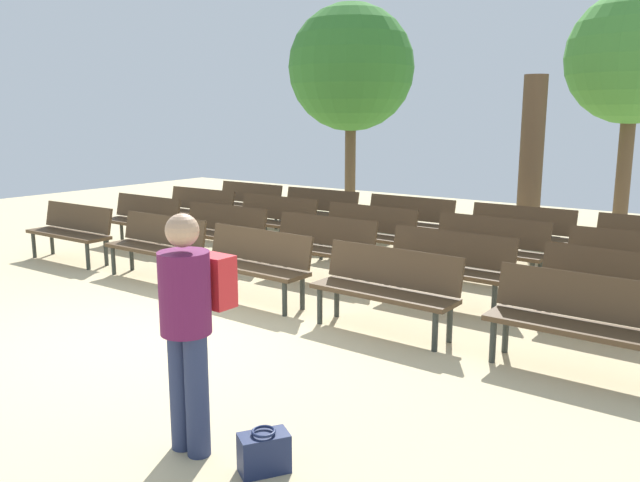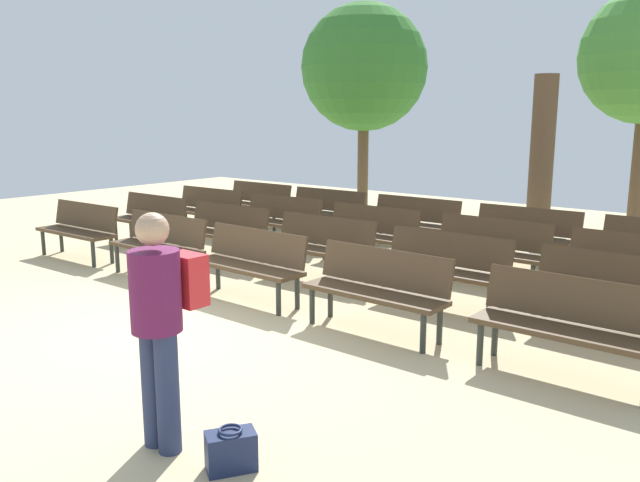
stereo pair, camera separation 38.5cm
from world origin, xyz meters
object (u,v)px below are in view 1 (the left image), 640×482
Objects in this scene: bench_r1_c1 at (221,230)px; bench_r3_c2 at (407,219)px; bench_r1_c2 at (321,244)px; bench_r1_c3 at (447,263)px; bench_r0_c3 at (386,285)px; bench_r1_c4 at (616,288)px; bench_r2_c0 at (198,209)px; bench_r2_c3 at (488,245)px; bench_r3_c1 at (318,210)px; bench_r0_c4 at (581,318)px; bench_r3_c0 at (247,202)px; bench_r0_c2 at (253,261)px; tree_1 at (351,68)px; bench_r3_c3 at (519,231)px; bench_r1_c0 at (142,218)px; bench_r2_c2 at (366,231)px; handbag at (264,452)px; bench_r0_c0 at (72,229)px; bench_r2_c4 at (634,264)px; bench_r2_c1 at (274,218)px; tree_0 at (634,58)px; bench_r0_c1 at (158,243)px; visitor_with_backpack at (190,319)px; tree_2 at (531,158)px.

bench_r1_c1 is 3.19m from bench_r3_c2.
bench_r1_c3 is at bearing -2.21° from bench_r1_c2.
bench_r0_c3 is 2.37m from bench_r1_c4.
bench_r2_c3 is at bearing -0.94° from bench_r2_c0.
bench_r1_c3 is 0.99× the size of bench_r3_c1.
bench_r0_c4 is 8.49m from bench_r3_c0.
tree_1 reaches higher than bench_r0_c2.
bench_r1_c0 is at bearing -156.28° from bench_r3_c3.
bench_r2_c2 is 6.06m from handbag.
bench_r0_c2 is at bearing -117.12° from bench_r3_c3.
bench_r3_c0 is 4.36m from tree_1.
bench_r3_c0 is at bearing 144.28° from bench_r1_c2.
bench_r0_c3 is 6.84m from bench_r3_c0.
bench_r0_c0 is 1.00× the size of bench_r0_c3.
bench_r2_c4 is at bearing 17.89° from bench_r0_c0.
bench_r0_c2 is at bearing -93.71° from bench_r1_c2.
tree_1 is (-5.32, 7.25, 2.80)m from bench_r0_c3.
bench_r2_c1 is 2.28m from bench_r3_c2.
bench_r0_c4 is 5.82m from bench_r1_c1.
bench_r1_c2 is 4.39× the size of handbag.
bench_r0_c2 is 1.00× the size of bench_r3_c1.
tree_0 is (2.56, 5.13, 2.77)m from bench_r2_c2.
bench_r1_c4 is 4.67m from bench_r3_c2.
bench_r0_c1 is 4.27m from bench_r3_c2.
bench_r3_c1 is at bearing 126.14° from bench_r1_c2.
bench_r3_c0 is at bearing 87.94° from bench_r0_c0.
bench_r2_c3 is at bearing -0.93° from bench_r2_c1.
bench_r0_c3 is (5.66, 0.03, 0.00)m from bench_r0_c0.
bench_r1_c1 and bench_r1_c4 have the same top height.
tree_0 is at bearing 85.63° from bench_r0_c3.
bench_r1_c0 is at bearing 147.06° from handbag.
bench_r0_c0 is 1.33m from bench_r1_c0.
bench_r0_c4 is 4.37× the size of handbag.
visitor_with_backpack is (0.18, -6.85, 0.43)m from bench_r3_c3.
handbag is at bearing -81.42° from tree_2.
bench_r0_c2 is at bearing -35.81° from bench_r2_c0.
bench_r0_c3 is 6.10m from tree_2.
bench_r2_c0 and bench_r2_c4 have the same top height.
handbag is at bearing -57.22° from bench_r3_c1.
bench_r2_c1 is 0.55× the size of tree_2.
bench_r2_c2 is 0.34× the size of tree_1.
bench_r3_c0 is (-3.73, 1.34, 0.00)m from bench_r2_c2.
bench_r0_c4 is at bearing -9.60° from bench_r1_c0.
bench_r0_c4 is at bearing -32.37° from bench_r2_c2.
visitor_with_backpack reaches higher than bench_r1_c0.
bench_r1_c1 is at bearing -75.08° from tree_1.
bench_r2_c0 is at bearing 91.38° from bench_r1_c0.
bench_r0_c3 is 1.96m from bench_r0_c4.
bench_r2_c0 is (-0.04, 1.32, 0.00)m from bench_r1_c0.
bench_r3_c0 is 7.84m from tree_0.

